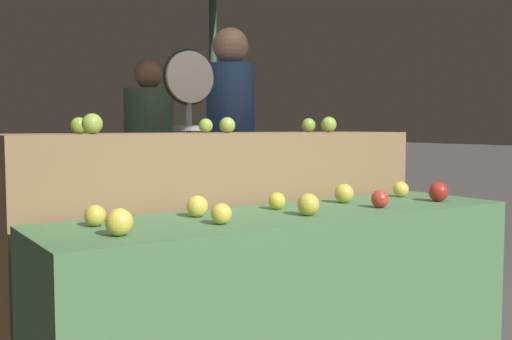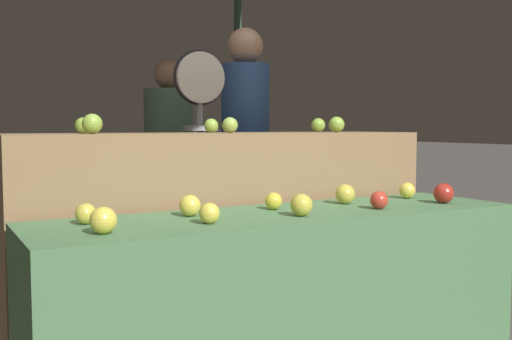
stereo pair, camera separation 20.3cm
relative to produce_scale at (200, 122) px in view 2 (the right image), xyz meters
name	(u,v)px [view 2 (the right image)]	position (x,y,z in m)	size (l,w,h in m)	color
display_counter_front	(286,308)	(-0.13, -1.13, -0.75)	(2.01, 0.55, 0.77)	#4C7A4C
display_counter_back	(221,244)	(-0.13, -0.53, -0.60)	(2.01, 0.55, 1.08)	olive
apple_front_0	(103,220)	(-0.89, -1.24, -0.32)	(0.09, 0.09, 0.09)	yellow
apple_front_1	(209,213)	(-0.51, -1.22, -0.33)	(0.07, 0.07, 0.07)	yellow
apple_front_2	(302,205)	(-0.13, -1.23, -0.32)	(0.09, 0.09, 0.09)	gold
apple_front_3	(379,200)	(0.26, -1.23, -0.33)	(0.08, 0.08, 0.08)	red
apple_front_4	(444,193)	(0.64, -1.22, -0.32)	(0.09, 0.09, 0.09)	#AD281E
apple_front_5	(86,214)	(-0.89, -1.02, -0.33)	(0.07, 0.07, 0.07)	gold
apple_front_6	(190,206)	(-0.50, -1.03, -0.32)	(0.08, 0.08, 0.08)	yellow
apple_front_7	(274,201)	(-0.12, -1.03, -0.33)	(0.07, 0.07, 0.07)	gold
apple_front_8	(345,194)	(0.24, -1.03, -0.32)	(0.09, 0.09, 0.09)	gold
apple_front_9	(407,190)	(0.62, -1.01, -0.33)	(0.08, 0.08, 0.08)	yellow
apple_back_0	(92,124)	(-0.77, -0.64, -0.01)	(0.08, 0.08, 0.08)	#84AD3D
apple_back_1	(231,125)	(-0.12, -0.63, -0.02)	(0.07, 0.07, 0.07)	#8EB247
apple_back_2	(337,124)	(0.49, -0.62, -0.01)	(0.08, 0.08, 0.08)	#84AD3D
apple_back_3	(83,125)	(-0.76, -0.42, -0.02)	(0.07, 0.07, 0.07)	#7AA338
apple_back_4	(212,126)	(-0.13, -0.42, -0.02)	(0.07, 0.07, 0.07)	#84AD3D
apple_back_5	(318,125)	(0.51, -0.43, -0.02)	(0.08, 0.08, 0.08)	#7AA338
produce_scale	(200,122)	(0.00, 0.00, 0.00)	(0.31, 0.20, 1.55)	#99999E
person_vendor_at_scale	(245,141)	(0.43, 0.26, -0.11)	(0.41, 0.41, 1.74)	#2D2D38
person_customer_left	(169,154)	(0.20, 1.01, -0.22)	(0.44, 0.44, 1.60)	#2D2D38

